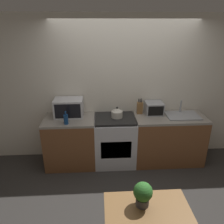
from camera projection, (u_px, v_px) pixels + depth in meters
name	position (u px, v px, depth m)	size (l,w,h in m)	color
ground_plane	(130.00, 192.00, 3.39)	(16.00, 16.00, 0.00)	#33302D
wall_back	(124.00, 90.00, 3.98)	(10.00, 0.06, 2.60)	silver
counter_left_run	(71.00, 141.00, 3.94)	(0.87, 0.62, 0.90)	brown
counter_right_run	(168.00, 139.00, 4.04)	(1.24, 0.62, 0.90)	brown
stove_range	(115.00, 140.00, 3.98)	(0.72, 0.62, 0.90)	silver
kettle	(117.00, 113.00, 3.80)	(0.20, 0.20, 0.20)	beige
microwave	(69.00, 108.00, 3.81)	(0.50, 0.34, 0.32)	silver
bottle	(66.00, 119.00, 3.54)	(0.08, 0.08, 0.22)	navy
knife_block	(140.00, 108.00, 3.94)	(0.10, 0.07, 0.28)	brown
toaster_oven	(154.00, 108.00, 3.94)	(0.31, 0.30, 0.22)	#999BA0
sink_basin	(183.00, 115.00, 3.88)	(0.57, 0.41, 0.24)	#999BA0
dining_table	(148.00, 221.00, 2.15)	(0.85, 0.58, 0.75)	brown
potted_plant	(143.00, 194.00, 2.13)	(0.19, 0.19, 0.26)	#424247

